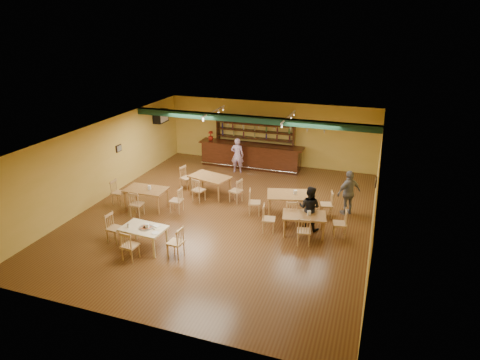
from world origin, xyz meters
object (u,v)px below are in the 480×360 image
at_px(dining_table_d, 304,224).
at_px(dining_table_b, 290,205).
at_px(dining_table_c, 147,198).
at_px(near_table, 144,238).
at_px(patron_right_a, 309,208).
at_px(dining_table_a, 210,186).
at_px(patron_bar, 237,155).
at_px(bar_counter, 251,156).

bearing_deg(dining_table_d, dining_table_b, 109.65).
distance_m(dining_table_b, dining_table_c, 5.28).
bearing_deg(dining_table_d, dining_table_c, 168.12).
distance_m(near_table, patron_right_a, 5.37).
relative_size(dining_table_a, patron_bar, 0.98).
distance_m(dining_table_c, patron_right_a, 5.98).
bearing_deg(patron_bar, dining_table_d, 120.62).
bearing_deg(dining_table_d, patron_bar, 118.60).
bearing_deg(dining_table_b, near_table, -149.99).
bearing_deg(dining_table_d, patron_right_a, 67.39).
distance_m(dining_table_d, patron_right_a, 0.59).
relative_size(dining_table_b, patron_bar, 1.03).
relative_size(dining_table_c, near_table, 1.14).
xyz_separation_m(dining_table_b, patron_bar, (-3.27, 3.63, 0.39)).
xyz_separation_m(dining_table_d, patron_right_a, (0.09, 0.41, 0.41)).
bearing_deg(bar_counter, patron_right_a, -54.90).
height_order(bar_counter, patron_bar, patron_bar).
distance_m(dining_table_a, dining_table_b, 3.50).
distance_m(dining_table_a, patron_right_a, 4.51).
relative_size(near_table, patron_right_a, 0.87).
height_order(dining_table_a, dining_table_c, dining_table_a).
height_order(dining_table_a, dining_table_d, dining_table_a).
relative_size(near_table, patron_bar, 0.83).
bearing_deg(dining_table_d, near_table, -161.40).
bearing_deg(bar_counter, dining_table_b, -57.00).
bearing_deg(patron_right_a, bar_counter, -44.82).
height_order(dining_table_b, patron_right_a, patron_right_a).
distance_m(dining_table_a, dining_table_c, 2.57).
bearing_deg(near_table, dining_table_c, 123.73).
relative_size(bar_counter, patron_right_a, 3.25).
height_order(dining_table_c, patron_bar, patron_bar).
relative_size(dining_table_d, patron_right_a, 0.91).
bearing_deg(near_table, dining_table_a, 90.74).
height_order(near_table, patron_bar, patron_bar).
xyz_separation_m(near_table, patron_bar, (0.43, 7.33, 0.44)).
height_order(dining_table_b, patron_bar, patron_bar).
xyz_separation_m(dining_table_c, patron_right_a, (5.96, 0.31, 0.38)).
xyz_separation_m(dining_table_d, near_table, (-4.41, -2.49, 0.01)).
height_order(dining_table_d, near_table, near_table).
bearing_deg(dining_table_c, dining_table_d, -2.58).
relative_size(bar_counter, dining_table_d, 3.58).
bearing_deg(dining_table_c, dining_table_a, 45.67).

